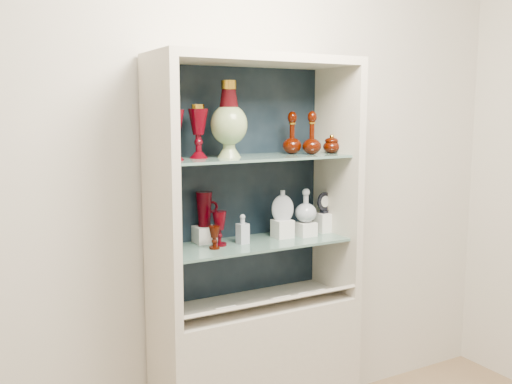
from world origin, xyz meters
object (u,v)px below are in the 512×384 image
pedestal_lamp_right (198,131)px  ruby_decanter_b (292,132)px  ruby_pitcher (204,209)px  clear_round_decanter (306,206)px  pedestal_lamp_left (174,133)px  lidded_bowl (332,144)px  enamel_urn (229,119)px  cobalt_goblet (170,235)px  cameo_medallion (325,202)px  ruby_goblet_tall (219,229)px  ruby_decanter_a (312,130)px  ruby_goblet_small (214,238)px  flat_flask (283,205)px  clear_square_bottle (243,229)px

pedestal_lamp_right → ruby_decanter_b: 0.51m
ruby_pitcher → clear_round_decanter: bearing=-5.7°
pedestal_lamp_left → lidded_bowl: 0.85m
enamel_urn → ruby_pitcher: bearing=125.1°
cobalt_goblet → cameo_medallion: 0.88m
lidded_bowl → ruby_goblet_tall: (-0.62, 0.04, -0.39)m
ruby_decanter_a → lidded_bowl: bearing=4.7°
ruby_goblet_small → ruby_pitcher: size_ratio=0.63×
ruby_decanter_a → flat_flask: size_ratio=1.53×
pedestal_lamp_left → ruby_goblet_small: pedestal_lamp_left is taller
pedestal_lamp_right → flat_flask: (0.45, -0.01, -0.37)m
enamel_urn → lidded_bowl: 0.59m
clear_round_decanter → cameo_medallion: size_ratio=1.43×
ruby_goblet_tall → cameo_medallion: bearing=1.0°
cobalt_goblet → lidded_bowl: bearing=-0.5°
enamel_urn → clear_square_bottle: enamel_urn is taller
pedestal_lamp_right → lidded_bowl: size_ratio=2.49×
enamel_urn → ruby_decanter_a: size_ratio=1.48×
pedestal_lamp_left → cameo_medallion: bearing=2.9°
ruby_decanter_b → enamel_urn: bearing=-174.6°
enamel_urn → ruby_pitcher: 0.45m
enamel_urn → clear_square_bottle: (0.07, 0.00, -0.52)m
pedestal_lamp_left → ruby_decanter_b: pedestal_lamp_left is taller
clear_square_bottle → clear_round_decanter: (0.36, -0.00, 0.08)m
cobalt_goblet → ruby_goblet_small: (0.21, -0.01, -0.03)m
clear_square_bottle → pedestal_lamp_left: bearing=-177.5°
enamel_urn → ruby_goblet_small: bearing=-163.7°
enamel_urn → cobalt_goblet: (-0.31, -0.01, -0.51)m
ruby_decanter_a → clear_square_bottle: 0.60m
flat_flask → ruby_goblet_small: bearing=-148.1°
enamel_urn → clear_round_decanter: bearing=-0.2°
pedestal_lamp_right → ruby_decanter_a: bearing=-6.2°
lidded_bowl → pedestal_lamp_right: bearing=175.7°
lidded_bowl → cameo_medallion: lidded_bowl is taller
ruby_decanter_b → ruby_goblet_tall: bearing=-177.7°
pedestal_lamp_left → ruby_goblet_tall: (0.23, 0.03, -0.46)m
ruby_goblet_tall → ruby_goblet_small: bearing=-136.5°
ruby_goblet_small → cameo_medallion: size_ratio=0.92×
pedestal_lamp_right → lidded_bowl: pedestal_lamp_right is taller
lidded_bowl → flat_flask: (-0.26, 0.04, -0.30)m
cobalt_goblet → ruby_goblet_tall: size_ratio=1.06×
ruby_decanter_b → cobalt_goblet: bearing=-175.8°
ruby_goblet_tall → clear_round_decanter: clear_round_decanter is taller
clear_square_bottle → ruby_decanter_b: bearing=6.5°
clear_square_bottle → clear_round_decanter: 0.37m
pedestal_lamp_right → clear_square_bottle: size_ratio=1.70×
enamel_urn → pedestal_lamp_right: bearing=167.9°
ruby_decanter_b → cobalt_goblet: size_ratio=1.29×
pedestal_lamp_right → cameo_medallion: (0.71, -0.00, -0.38)m
cobalt_goblet → ruby_pitcher: (0.23, 0.13, 0.08)m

